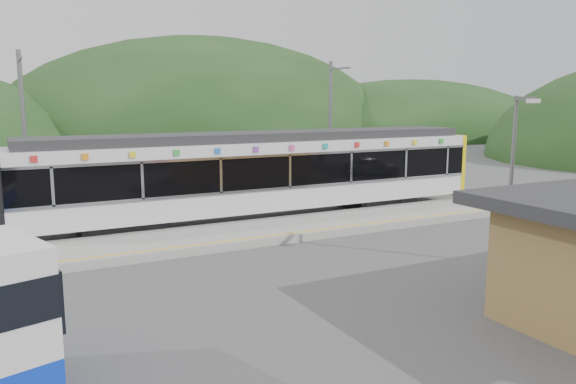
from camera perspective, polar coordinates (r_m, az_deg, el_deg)
name	(u,v)px	position (r m, az deg, el deg)	size (l,w,h in m)	color
ground	(285,259)	(18.28, -0.31, -6.86)	(120.00, 120.00, 0.00)	#4C4C4F
hills	(352,213)	(25.79, 6.54, -2.13)	(146.00, 149.00, 26.00)	#1E3D19
platform	(245,234)	(21.14, -4.43, -4.24)	(26.00, 3.20, 0.30)	#9E9E99
yellow_line	(259,237)	(19.94, -2.96, -4.59)	(26.00, 0.10, 0.01)	yellow
train	(264,172)	(24.05, -2.49, 2.08)	(20.44, 3.01, 3.74)	black
catenary_mast_west	(25,138)	(24.24, -25.17, 5.02)	(0.18, 1.80, 7.00)	slate
catenary_mast_east	(330,129)	(28.51, 4.33, 6.39)	(0.18, 1.80, 7.00)	slate
lamp_post	(515,165)	(18.38, 22.09, 2.54)	(0.38, 0.97, 5.23)	slate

